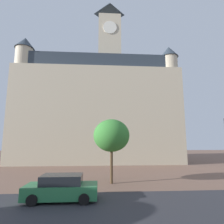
# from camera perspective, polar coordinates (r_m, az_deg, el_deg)

# --- Properties ---
(ground_plane) EXTENTS (120.00, 120.00, 0.00)m
(ground_plane) POSITION_cam_1_polar(r_m,az_deg,el_deg) (13.01, 1.18, -25.45)
(ground_plane) COLOR brown
(street_asphalt_strip) EXTENTS (120.00, 6.07, 0.00)m
(street_asphalt_strip) POSITION_cam_1_polar(r_m,az_deg,el_deg) (11.65, 1.87, -27.43)
(street_asphalt_strip) COLOR #2D2D33
(street_asphalt_strip) RESTS_ON ground_plane
(landmark_building) EXTENTS (28.10, 13.88, 33.03)m
(landmark_building) POSITION_cam_1_polar(r_m,az_deg,el_deg) (35.38, -4.06, 0.70)
(landmark_building) COLOR beige
(landmark_building) RESTS_ON ground_plane
(car_green) EXTENTS (4.49, 2.03, 1.56)m
(car_green) POSITION_cam_1_polar(r_m,az_deg,el_deg) (12.90, -15.41, -21.89)
(car_green) COLOR #287042
(car_green) RESTS_ON ground_plane
(tree_curb_far) EXTENTS (3.26, 3.26, 5.65)m
(tree_curb_far) POSITION_cam_1_polar(r_m,az_deg,el_deg) (16.76, -0.15, -7.34)
(tree_curb_far) COLOR #4C3823
(tree_curb_far) RESTS_ON ground_plane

